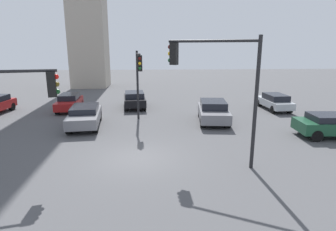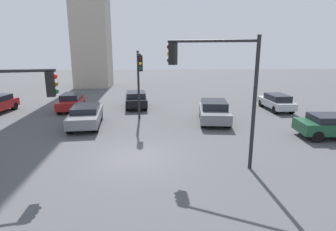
# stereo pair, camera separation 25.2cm
# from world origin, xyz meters

# --- Properties ---
(ground_plane) EXTENTS (106.86, 106.86, 0.00)m
(ground_plane) POSITION_xyz_m (0.00, 0.00, 0.00)
(ground_plane) COLOR #4C4C4F
(traffic_light_0) EXTENTS (3.29, 0.96, 4.68)m
(traffic_light_0) POSITION_xyz_m (-4.61, -1.66, 3.27)
(traffic_light_0) COLOR black
(traffic_light_0) RESTS_ON ground_plane
(traffic_light_1) EXTENTS (3.68, 2.05, 5.69)m
(traffic_light_1) POSITION_xyz_m (3.52, -0.54, 4.10)
(traffic_light_1) COLOR black
(traffic_light_1) RESTS_ON ground_plane
(traffic_light_2) EXTENTS (0.53, 2.62, 4.95)m
(traffic_light_2) POSITION_xyz_m (-0.14, 6.47, 3.51)
(traffic_light_2) COLOR black
(traffic_light_2) RESTS_ON ground_plane
(car_0) EXTENTS (1.78, 4.13, 1.36)m
(car_0) POSITION_xyz_m (11.09, 10.06, 0.72)
(car_0) COLOR #ADB2B7
(car_0) RESTS_ON ground_plane
(car_1) EXTENTS (2.45, 4.61, 1.49)m
(car_1) POSITION_xyz_m (5.09, 6.52, 0.78)
(car_1) COLOR slate
(car_1) RESTS_ON ground_plane
(car_2) EXTENTS (4.39, 2.15, 1.38)m
(car_2) POSITION_xyz_m (11.45, 2.65, 0.75)
(car_2) COLOR #19472D
(car_2) RESTS_ON ground_plane
(car_3) EXTENTS (2.36, 4.71, 1.37)m
(car_3) POSITION_xyz_m (-3.74, 5.76, 0.76)
(car_3) COLOR slate
(car_3) RESTS_ON ground_plane
(car_6) EXTENTS (1.91, 4.18, 1.37)m
(car_6) POSITION_xyz_m (-6.19, 10.87, 0.72)
(car_6) COLOR maroon
(car_6) RESTS_ON ground_plane
(car_7) EXTENTS (2.17, 4.16, 1.42)m
(car_7) POSITION_xyz_m (-0.79, 11.55, 0.76)
(car_7) COLOR black
(car_7) RESTS_ON ground_plane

